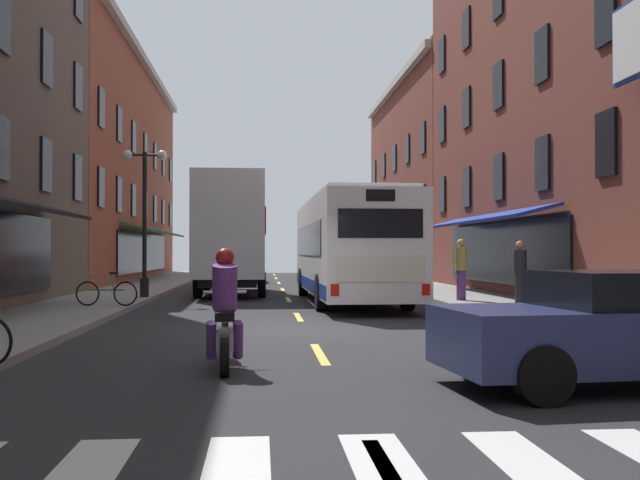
{
  "coord_description": "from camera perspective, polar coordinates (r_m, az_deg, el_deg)",
  "views": [
    {
      "loc": [
        -0.93,
        -15.05,
        1.61
      ],
      "look_at": [
        0.67,
        4.69,
        1.92
      ],
      "focal_mm": 41.38,
      "sensor_mm": 36.0,
      "label": 1
    }
  ],
  "objects": [
    {
      "name": "ground_plane",
      "position": [
        15.17,
        -1.1,
        -7.17
      ],
      "size": [
        34.8,
        80.0,
        0.1
      ],
      "primitive_type": "cube",
      "color": "#28282B"
    },
    {
      "name": "lane_centre_dashes",
      "position": [
        14.91,
        -1.04,
        -7.07
      ],
      "size": [
        0.14,
        73.9,
        0.01
      ],
      "color": "#DBCC4C",
      "rests_on": "ground"
    },
    {
      "name": "sidewalk_left",
      "position": [
        15.92,
        -22.95,
        -6.37
      ],
      "size": [
        3.0,
        80.0,
        0.14
      ],
      "primitive_type": "cube",
      "color": "gray",
      "rests_on": "ground"
    },
    {
      "name": "sidewalk_right",
      "position": [
        16.59,
        19.81,
        -6.16
      ],
      "size": [
        3.0,
        80.0,
        0.14
      ],
      "primitive_type": "cube",
      "color": "gray",
      "rests_on": "ground"
    },
    {
      "name": "transit_bus",
      "position": [
        23.22,
        2.22,
        -0.58
      ],
      "size": [
        2.75,
        11.44,
        3.3
      ],
      "color": "white",
      "rests_on": "ground"
    },
    {
      "name": "box_truck",
      "position": [
        27.4,
        -6.84,
        0.34
      ],
      "size": [
        2.52,
        8.0,
        4.28
      ],
      "color": "#B21E19",
      "rests_on": "ground"
    },
    {
      "name": "sedan_mid",
      "position": [
        39.26,
        -5.91,
        -2.17
      ],
      "size": [
        2.01,
        4.8,
        1.42
      ],
      "color": "silver",
      "rests_on": "ground"
    },
    {
      "name": "motorcycle_rider",
      "position": [
        10.3,
        -7.37,
        -5.91
      ],
      "size": [
        0.62,
        2.07,
        1.66
      ],
      "color": "black",
      "rests_on": "ground"
    },
    {
      "name": "bicycle_near",
      "position": [
        20.72,
        -16.18,
        -3.91
      ],
      "size": [
        1.7,
        0.48,
        0.91
      ],
      "color": "black",
      "rests_on": "sidewalk_left"
    },
    {
      "name": "pedestrian_near",
      "position": [
        22.67,
        10.84,
        -2.1
      ],
      "size": [
        0.36,
        0.51,
        1.84
      ],
      "rotation": [
        0.0,
        0.0,
        3.22
      ],
      "color": "#66387F",
      "rests_on": "sidewalk_right"
    },
    {
      "name": "pedestrian_mid",
      "position": [
        20.94,
        15.21,
        -2.38
      ],
      "size": [
        0.36,
        0.36,
        1.76
      ],
      "rotation": [
        0.0,
        0.0,
        4.59
      ],
      "color": "black",
      "rests_on": "sidewalk_right"
    },
    {
      "name": "street_lamp_twin",
      "position": [
        24.43,
        -13.41,
        1.89
      ],
      "size": [
        1.42,
        0.32,
        4.74
      ],
      "color": "black",
      "rests_on": "sidewalk_left"
    }
  ]
}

